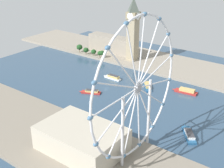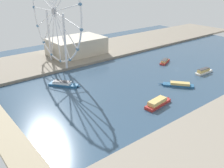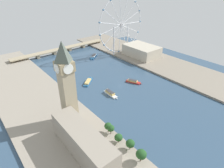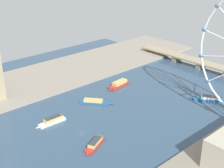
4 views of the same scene
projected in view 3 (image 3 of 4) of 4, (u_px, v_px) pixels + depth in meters
The scene contains 14 objects.
ground_plane at pixel (120, 86), 296.68m from camera, with size 408.34×408.34×0.00m, color #334C66.
riverbank_left at pixel (47, 116), 229.74m from camera, with size 90.00×520.00×3.00m, color gray.
riverbank_right at pixel (167, 65), 362.14m from camera, with size 90.00×520.00×3.00m, color gray.
clock_tower at pixel (67, 84), 196.77m from camera, with size 17.17×17.17×93.94m.
parliament_block at pixel (83, 142), 173.90m from camera, with size 22.00×81.73×26.22m, color gray.
tree_row_embankment at pixel (124, 140), 183.59m from camera, with size 11.36×56.43×12.96m.
ferris_wheel at pixel (121, 25), 387.72m from camera, with size 115.58×3.20×118.00m.
riverside_hall at pixel (142, 51), 398.10m from camera, with size 47.83×70.94×21.67m, color #BCB29E.
river_bridge at pixel (61, 49), 428.43m from camera, with size 220.34×17.17×8.73m.
tour_boat_0 at pixel (133, 82), 304.65m from camera, with size 15.46×26.57×4.70m.
tour_boat_1 at pixel (88, 82), 304.71m from camera, with size 29.70×25.37×4.10m.
tour_boat_2 at pixel (67, 74), 327.35m from camera, with size 11.04×31.81×5.82m.
tour_boat_3 at pixel (110, 93), 272.52m from camera, with size 6.83×28.78×5.67m.
tour_boat_4 at pixel (94, 56), 402.98m from camera, with size 30.11×24.52×4.81m.
Camera 3 is at (-174.12, -189.95, 147.65)m, focal length 30.36 mm.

